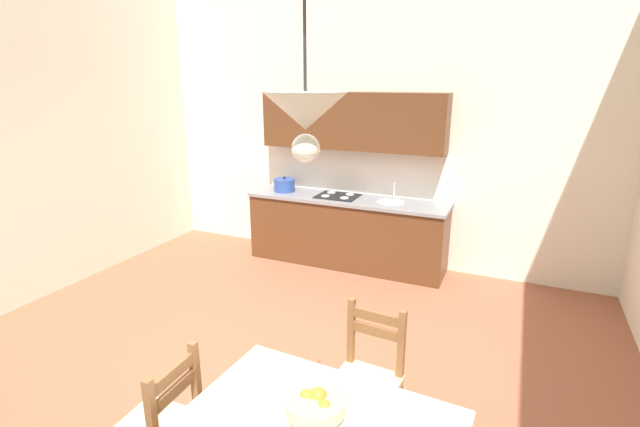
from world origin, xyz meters
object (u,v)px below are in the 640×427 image
(kitchen_cabinetry, at_px, (348,200))
(dining_chair_kitchen_side, at_px, (367,380))
(pendant_lamp, at_px, (305,114))
(fruit_bowl, at_px, (316,404))

(kitchen_cabinetry, xyz_separation_m, dining_chair_kitchen_side, (1.22, -2.86, -0.41))
(dining_chair_kitchen_side, bearing_deg, pendant_lamp, -89.38)
(dining_chair_kitchen_side, xyz_separation_m, fruit_bowl, (-0.02, -0.76, 0.37))
(fruit_bowl, height_order, pendant_lamp, pendant_lamp)
(fruit_bowl, relative_size, pendant_lamp, 0.37)
(pendant_lamp, bearing_deg, fruit_bowl, 101.81)
(kitchen_cabinetry, height_order, pendant_lamp, pendant_lamp)
(fruit_bowl, bearing_deg, kitchen_cabinetry, 108.31)
(pendant_lamp, bearing_deg, dining_chair_kitchen_side, 90.62)
(kitchen_cabinetry, height_order, dining_chair_kitchen_side, kitchen_cabinetry)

